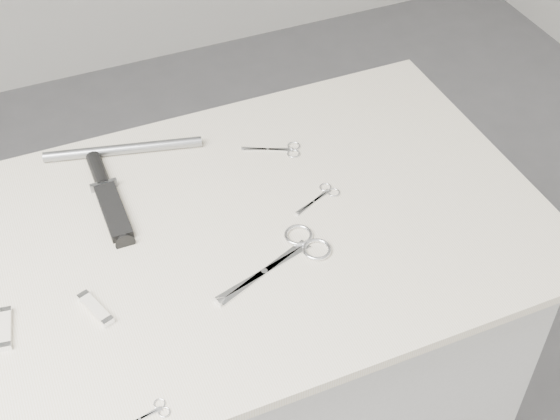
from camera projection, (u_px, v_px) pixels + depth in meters
name	position (u px, v px, depth m)	size (l,w,h in m)	color
plinth	(266.00, 372.00, 1.71)	(0.90, 0.60, 0.90)	silver
display_board	(263.00, 224.00, 1.39)	(1.00, 0.70, 0.02)	beige
large_shears	(292.00, 252.00, 1.33)	(0.22, 0.13, 0.01)	silver
embroidery_scissors_a	(322.00, 196.00, 1.43)	(0.10, 0.06, 0.00)	silver
embroidery_scissors_b	(282.00, 150.00, 1.52)	(0.11, 0.07, 0.00)	silver
tiny_scissors	(150.00, 414.00, 1.10)	(0.08, 0.03, 0.00)	silver
sheathed_knife	(106.00, 192.00, 1.43)	(0.05, 0.24, 0.03)	black
pocket_knife_a	(6.00, 329.00, 1.21)	(0.03, 0.08, 0.01)	silver
pocket_knife_b	(96.00, 309.00, 1.23)	(0.04, 0.08, 0.01)	silver
metal_rail	(123.00, 149.00, 1.51)	(0.02, 0.02, 0.30)	gray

